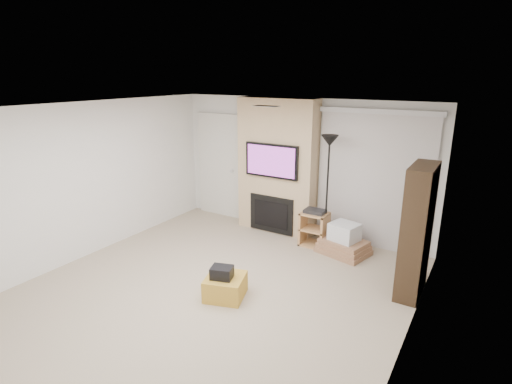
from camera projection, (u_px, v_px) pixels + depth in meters
The scene contains 15 objects.
floor at pixel (211, 293), 5.51m from camera, with size 5.00×5.50×0.00m, color tan.
ceiling at pixel (204, 109), 4.80m from camera, with size 5.00×5.50×0.00m, color white.
wall_back at pixel (299, 167), 7.41m from camera, with size 5.00×2.50×0.00m, color white.
wall_left at pixel (84, 181), 6.40m from camera, with size 5.50×2.50×0.00m, color white.
wall_right at pixel (410, 249), 3.92m from camera, with size 5.50×2.50×0.00m, color white.
hvac_vent at pixel (266, 106), 5.26m from camera, with size 0.35×0.18×0.01m, color silver.
ottoman at pixel (225, 287), 5.38m from camera, with size 0.50×0.50×0.30m, color gold.
black_bag at pixel (222, 272), 5.28m from camera, with size 0.28×0.22×0.16m, color black.
fireplace_wall at pixel (277, 167), 7.42m from camera, with size 1.50×0.47×2.50m.
entry_door at pixel (220, 166), 8.33m from camera, with size 1.02×0.11×2.14m.
vertical_blinds at pixel (374, 175), 6.67m from camera, with size 1.98×0.10×2.37m.
floor_lamp at pixel (329, 160), 6.59m from camera, with size 0.29×0.29×1.95m.
av_stand at pixel (314, 227), 6.96m from camera, with size 0.45×0.38×0.66m.
box_stack at pixel (344, 242), 6.67m from camera, with size 0.91×0.77×0.53m.
bookshelf at pixel (417, 231), 5.29m from camera, with size 0.30×0.80×1.80m.
Camera 1 is at (3.06, -3.86, 2.91)m, focal length 28.00 mm.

